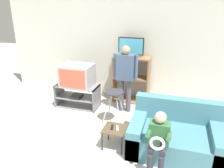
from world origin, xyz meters
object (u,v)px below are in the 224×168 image
at_px(couch, 175,135).
at_px(remote_control_white, 117,128).
at_px(person_standing_adult, 125,73).
at_px(snack_table, 115,131).
at_px(person_seated_child, 158,138).
at_px(tv_stand, 78,96).
at_px(folding_stool, 114,97).
at_px(television_main, 77,75).
at_px(television_flat, 131,48).
at_px(remote_control_black, 112,127).
at_px(media_shelf, 131,79).

bearing_deg(couch, remote_control_white, -166.50).
bearing_deg(person_standing_adult, snack_table, -83.46).
bearing_deg(couch, person_seated_child, -113.59).
distance_m(tv_stand, folding_stool, 1.18).
bearing_deg(snack_table, couch, 13.15).
relative_size(television_main, person_seated_child, 0.77).
xyz_separation_m(snack_table, person_standing_adult, (-0.15, 1.33, 0.59)).
distance_m(television_main, couch, 2.51).
bearing_deg(television_main, television_flat, 31.49).
bearing_deg(remote_control_black, folding_stool, 93.20).
relative_size(television_flat, person_standing_adult, 0.40).
bearing_deg(person_standing_adult, person_seated_child, -61.79).
distance_m(tv_stand, television_flat, 1.68).
bearing_deg(television_flat, remote_control_black, -86.19).
bearing_deg(folding_stool, snack_table, -73.11).
xyz_separation_m(remote_control_black, remote_control_white, (0.09, -0.00, 0.00)).
relative_size(tv_stand, person_standing_adult, 0.67).
relative_size(remote_control_white, couch, 0.10).
height_order(tv_stand, television_main, television_main).
xyz_separation_m(television_main, person_seated_child, (1.99, -1.59, -0.23)).
bearing_deg(media_shelf, television_main, -150.21).
bearing_deg(snack_table, television_flat, 95.14).
relative_size(television_main, remote_control_white, 4.83).
relative_size(tv_stand, television_flat, 1.65).
bearing_deg(tv_stand, media_shelf, 30.25).
distance_m(television_flat, folding_stool, 1.39).
xyz_separation_m(couch, person_standing_adult, (-1.13, 1.11, 0.63)).
bearing_deg(person_standing_adult, remote_control_black, -85.37).
bearing_deg(folding_stool, remote_control_black, -76.12).
relative_size(media_shelf, remote_control_white, 7.78).
distance_m(remote_control_black, person_seated_child, 0.87).
bearing_deg(couch, remote_control_black, -167.85).
relative_size(folding_stool, snack_table, 1.79).
bearing_deg(snack_table, person_seated_child, -23.80).
distance_m(tv_stand, person_seated_child, 2.56).
bearing_deg(person_standing_adult, remote_control_white, -81.50).
bearing_deg(tv_stand, remote_control_white, -43.27).
xyz_separation_m(media_shelf, person_seated_child, (0.88, -2.23, -0.04)).
bearing_deg(media_shelf, tv_stand, -149.75).
distance_m(couch, person_standing_adult, 1.70).
xyz_separation_m(snack_table, remote_control_white, (0.05, 0.00, 0.06)).
distance_m(media_shelf, person_seated_child, 2.40).
bearing_deg(television_main, couch, -24.88).
relative_size(media_shelf, folding_stool, 1.64).
relative_size(television_main, couch, 0.48).
bearing_deg(remote_control_white, folding_stool, 91.55).
relative_size(snack_table, remote_control_white, 2.65).
height_order(media_shelf, snack_table, media_shelf).
relative_size(television_flat, snack_table, 1.57).
height_order(tv_stand, person_standing_adult, person_standing_adult).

